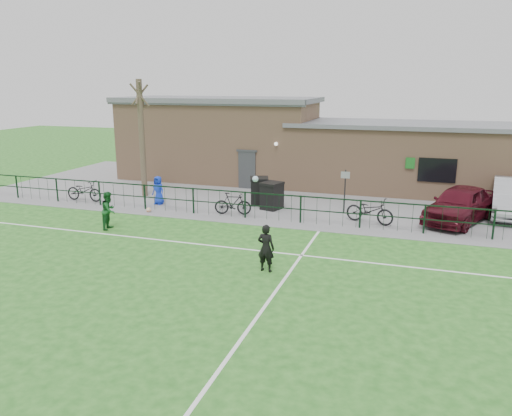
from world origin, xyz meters
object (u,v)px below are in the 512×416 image
(outfield_player, at_px, (109,210))
(wheelie_bin_right, at_px, (272,197))
(sign_post, at_px, (345,191))
(bicycle_d, at_px, (233,204))
(bicycle_e, at_px, (370,210))
(bare_tree, at_px, (142,139))
(spectator_child, at_px, (158,190))
(wheelie_bin_left, at_px, (259,192))
(bicycle_c, at_px, (84,191))
(ball_ground, at_px, (149,210))
(car_maroon, at_px, (460,204))

(outfield_player, bearing_deg, wheelie_bin_right, -54.60)
(wheelie_bin_right, xyz_separation_m, sign_post, (3.34, 0.38, 0.40))
(bicycle_d, xyz_separation_m, bicycle_e, (6.02, 0.49, 0.05))
(bicycle_d, distance_m, outfield_player, 5.42)
(bare_tree, relative_size, spectator_child, 4.30)
(outfield_player, bearing_deg, wheelie_bin_left, -46.06)
(bare_tree, relative_size, wheelie_bin_right, 4.99)
(wheelie_bin_left, relative_size, bicycle_c, 0.63)
(sign_post, bearing_deg, spectator_child, -172.34)
(sign_post, distance_m, outfield_player, 10.34)
(wheelie_bin_left, distance_m, bicycle_e, 5.75)
(bicycle_e, bearing_deg, spectator_child, 105.28)
(bicycle_c, bearing_deg, wheelie_bin_left, -76.09)
(bare_tree, bearing_deg, bicycle_e, -7.95)
(bare_tree, height_order, outfield_player, bare_tree)
(sign_post, distance_m, spectator_child, 8.98)
(bare_tree, bearing_deg, wheelie_bin_left, 0.81)
(spectator_child, relative_size, ball_ground, 5.91)
(wheelie_bin_left, bearing_deg, spectator_child, 179.07)
(car_maroon, bearing_deg, sign_post, -155.99)
(car_maroon, relative_size, outfield_player, 2.95)
(sign_post, bearing_deg, bicycle_c, -172.27)
(bicycle_d, bearing_deg, wheelie_bin_right, -54.11)
(bicycle_d, bearing_deg, bare_tree, 58.26)
(bicycle_e, relative_size, outfield_player, 1.35)
(wheelie_bin_right, xyz_separation_m, bicycle_d, (-1.39, -1.51, -0.10))
(car_maroon, xyz_separation_m, bicycle_c, (-17.69, -1.72, -0.26))
(sign_post, height_order, ball_ground, sign_post)
(car_maroon, xyz_separation_m, spectator_child, (-13.79, -1.18, -0.08))
(sign_post, height_order, bicycle_d, sign_post)
(spectator_child, bearing_deg, car_maroon, 19.82)
(wheelie_bin_left, height_order, spectator_child, spectator_child)
(bicycle_e, bearing_deg, wheelie_bin_left, 88.87)
(sign_post, distance_m, bicycle_e, 1.96)
(bicycle_e, bearing_deg, sign_post, 58.91)
(sign_post, bearing_deg, wheelie_bin_left, 175.49)
(sign_post, bearing_deg, car_maroon, -0.18)
(bicycle_c, height_order, bicycle_d, bicycle_c)
(wheelie_bin_right, bearing_deg, wheelie_bin_left, 157.41)
(bare_tree, xyz_separation_m, sign_post, (10.51, -0.24, -1.98))
(bicycle_d, bearing_deg, bicycle_c, 77.41)
(bicycle_d, distance_m, spectator_child, 4.22)
(wheelie_bin_right, bearing_deg, car_maroon, 19.97)
(wheelie_bin_right, height_order, ball_ground, wheelie_bin_right)
(bicycle_d, height_order, outfield_player, outfield_player)
(bicycle_c, relative_size, ball_ground, 8.42)
(bicycle_e, relative_size, spectator_child, 1.50)
(car_maroon, relative_size, bicycle_c, 2.31)
(bare_tree, xyz_separation_m, car_maroon, (15.41, -0.26, -2.20))
(bare_tree, height_order, spectator_child, bare_tree)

